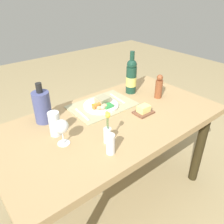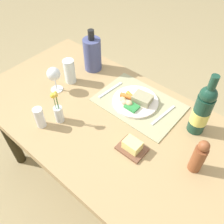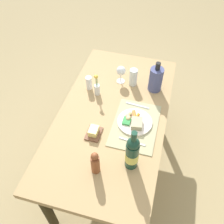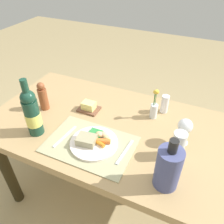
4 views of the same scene
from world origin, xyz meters
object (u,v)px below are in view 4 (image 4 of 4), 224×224
object	(u,v)px
pepper_mill	(43,97)
wine_glass	(185,127)
fork	(65,136)
flower_vase	(154,108)
water_tumbler	(178,146)
cooler_bottle	(168,168)
butter_dish	(89,107)
dinner_plate	(94,141)
knife	(125,152)
wine_bottle	(32,113)
dining_table	(115,138)
salt_shaker	(165,104)

from	to	relation	value
pepper_mill	wine_glass	bearing A→B (deg)	3.50
fork	pepper_mill	size ratio (longest dim) A/B	1.00
flower_vase	water_tumbler	size ratio (longest dim) A/B	1.32
wine_glass	cooler_bottle	bearing A→B (deg)	-93.77
butter_dish	pepper_mill	bearing A→B (deg)	-159.26
dinner_plate	cooler_bottle	world-z (taller)	cooler_bottle
water_tumbler	pepper_mill	bearing A→B (deg)	176.35
knife	flower_vase	size ratio (longest dim) A/B	0.93
wine_bottle	cooler_bottle	world-z (taller)	wine_bottle
dining_table	salt_shaker	distance (m)	0.37
pepper_mill	wine_glass	xyz separation A→B (m)	(0.85, 0.05, 0.02)
wine_bottle	flower_vase	bearing A→B (deg)	35.76
fork	flower_vase	size ratio (longest dim) A/B	0.96
wine_glass	cooler_bottle	xyz separation A→B (m)	(-0.02, -0.29, -0.00)
butter_dish	wine_bottle	xyz separation A→B (m)	(-0.16, -0.30, 0.11)
knife	water_tumbler	distance (m)	0.26
butter_dish	water_tumbler	xyz separation A→B (m)	(0.58, -0.15, 0.04)
flower_vase	water_tumbler	xyz separation A→B (m)	(0.19, -0.25, -0.01)
wine_glass	cooler_bottle	world-z (taller)	cooler_bottle
dinner_plate	flower_vase	bearing A→B (deg)	57.83
fork	salt_shaker	size ratio (longest dim) A/B	1.62
dinner_plate	water_tumbler	world-z (taller)	water_tumbler
dinner_plate	dining_table	bearing A→B (deg)	76.05
dining_table	cooler_bottle	distance (m)	0.48
wine_bottle	water_tumbler	world-z (taller)	wine_bottle
water_tumbler	dinner_plate	bearing A→B (deg)	-166.38
dinner_plate	pepper_mill	size ratio (longest dim) A/B	1.35
flower_vase	wine_bottle	bearing A→B (deg)	-144.24
butter_dish	salt_shaker	bearing A→B (deg)	22.43
pepper_mill	butter_dish	xyz separation A→B (m)	(0.26, 0.10, -0.07)
knife	wine_glass	bearing A→B (deg)	43.03
water_tumbler	flower_vase	bearing A→B (deg)	127.15
dining_table	cooler_bottle	bearing A→B (deg)	-35.97
butter_dish	flower_vase	world-z (taller)	flower_vase
dining_table	wine_glass	bearing A→B (deg)	4.62
salt_shaker	dinner_plate	bearing A→B (deg)	-121.56
dining_table	butter_dish	bearing A→B (deg)	159.90
pepper_mill	flower_vase	distance (m)	0.68
dinner_plate	wine_bottle	distance (m)	0.36
dinner_plate	wine_bottle	bearing A→B (deg)	-171.68
fork	wine_bottle	size ratio (longest dim) A/B	0.56
water_tumbler	wine_bottle	bearing A→B (deg)	-168.73
dining_table	butter_dish	distance (m)	0.26
butter_dish	flower_vase	size ratio (longest dim) A/B	0.66
fork	wine_glass	world-z (taller)	wine_glass
dinner_plate	cooler_bottle	xyz separation A→B (m)	(0.40, -0.08, 0.09)
salt_shaker	water_tumbler	xyz separation A→B (m)	(0.15, -0.33, 0.01)
dinner_plate	flower_vase	world-z (taller)	flower_vase
salt_shaker	wine_bottle	bearing A→B (deg)	-141.24
wine_glass	flower_vase	xyz separation A→B (m)	(-0.20, 0.15, -0.04)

